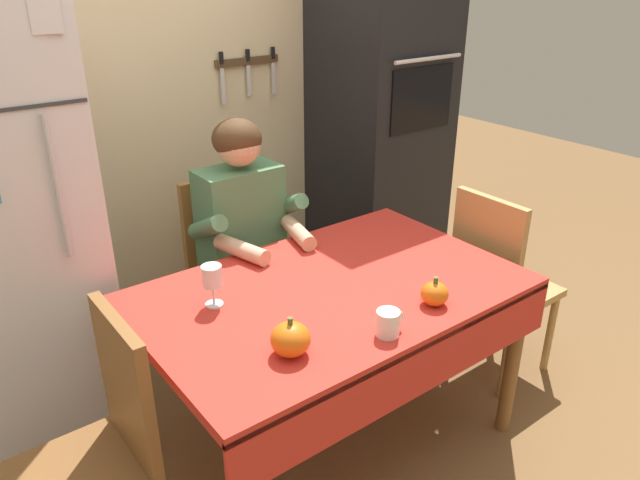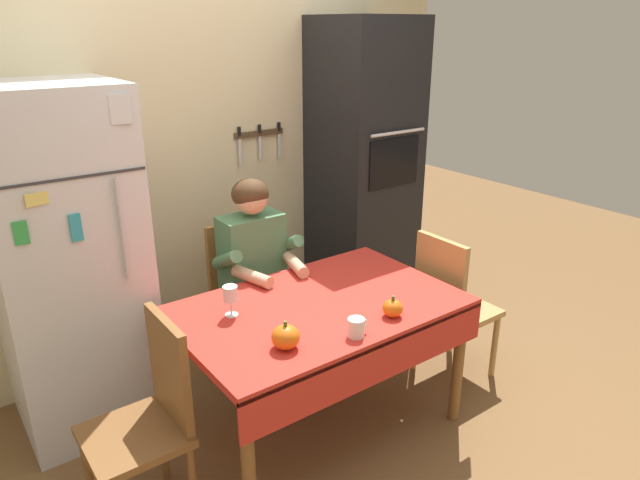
% 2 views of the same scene
% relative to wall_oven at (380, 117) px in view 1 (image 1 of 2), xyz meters
% --- Properties ---
extents(ground_plane, '(10.00, 10.00, 0.00)m').
position_rel_wall_oven_xyz_m(ground_plane, '(-1.05, -1.00, -1.05)').
color(ground_plane, brown).
rests_on(ground_plane, ground).
extents(back_wall_assembly, '(3.70, 0.13, 2.60)m').
position_rel_wall_oven_xyz_m(back_wall_assembly, '(-1.00, 0.35, 0.25)').
color(back_wall_assembly, beige).
rests_on(back_wall_assembly, ground).
extents(wall_oven, '(0.60, 0.64, 2.10)m').
position_rel_wall_oven_xyz_m(wall_oven, '(0.00, 0.00, 0.00)').
color(wall_oven, black).
rests_on(wall_oven, ground).
extents(dining_table, '(1.40, 0.90, 0.74)m').
position_rel_wall_oven_xyz_m(dining_table, '(-1.05, -0.92, -0.39)').
color(dining_table, brown).
rests_on(dining_table, ground).
extents(chair_behind_person, '(0.40, 0.40, 0.93)m').
position_rel_wall_oven_xyz_m(chair_behind_person, '(-1.05, -0.13, -0.54)').
color(chair_behind_person, '#9E6B33').
rests_on(chair_behind_person, ground).
extents(seated_person, '(0.47, 0.55, 1.25)m').
position_rel_wall_oven_xyz_m(seated_person, '(-1.05, -0.32, -0.31)').
color(seated_person, '#38384C').
rests_on(seated_person, ground).
extents(chair_right_side, '(0.40, 0.40, 0.93)m').
position_rel_wall_oven_xyz_m(chair_right_side, '(-0.15, -0.98, -0.54)').
color(chair_right_side, tan).
rests_on(chair_right_side, ground).
extents(chair_left_side, '(0.40, 0.40, 0.93)m').
position_rel_wall_oven_xyz_m(chair_left_side, '(-1.95, -0.93, -0.54)').
color(chair_left_side, brown).
rests_on(chair_left_side, ground).
extents(coffee_mug, '(0.11, 0.08, 0.09)m').
position_rel_wall_oven_xyz_m(coffee_mug, '(-1.10, -1.25, -0.27)').
color(coffee_mug, white).
rests_on(coffee_mug, dining_table).
extents(wine_glass, '(0.07, 0.07, 0.15)m').
position_rel_wall_oven_xyz_m(wine_glass, '(-1.45, -0.75, -0.20)').
color(wine_glass, white).
rests_on(wine_glass, dining_table).
extents(pumpkin_large, '(0.10, 0.10, 0.11)m').
position_rel_wall_oven_xyz_m(pumpkin_large, '(-0.84, -1.21, -0.27)').
color(pumpkin_large, orange).
rests_on(pumpkin_large, dining_table).
extents(pumpkin_medium, '(0.12, 0.12, 0.13)m').
position_rel_wall_oven_xyz_m(pumpkin_medium, '(-1.41, -1.15, -0.26)').
color(pumpkin_medium, orange).
rests_on(pumpkin_medium, dining_table).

